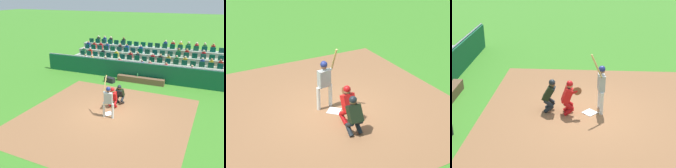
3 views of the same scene
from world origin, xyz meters
The scene contains 6 objects.
ground_plane centered at (0.00, 0.00, 0.00)m, with size 160.00×160.00×0.00m, color #3C7F25.
infield_dirt_patch centered at (0.00, 0.50, 0.00)m, with size 8.81×8.86×0.01m, color #8E5F3C.
home_plate_marker centered at (0.00, 0.00, 0.02)m, with size 0.44×0.44×0.02m, color white.
batter_at_plate centered at (-0.15, 0.38, 1.10)m, with size 0.63×0.55×2.27m.
catcher_crouching centered at (0.07, -0.77, 0.72)m, with size 0.49×0.74×1.30m.
home_plate_umpire centered at (-0.13, -1.46, 0.69)m, with size 0.49×0.51×1.27m.
Camera 2 is at (-4.83, -8.63, 5.89)m, focal length 53.00 mm.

